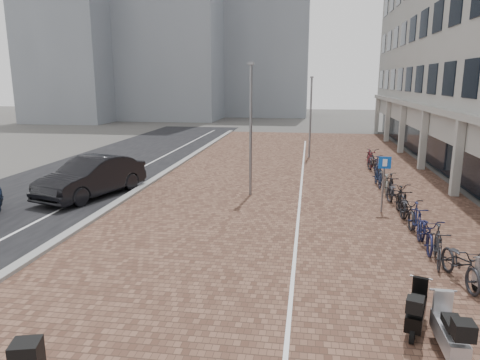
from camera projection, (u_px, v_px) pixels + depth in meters
name	position (u px, v px, depth m)	size (l,w,h in m)	color
ground	(203.00, 283.00, 11.05)	(140.00, 140.00, 0.00)	#474442
plaza_brick	(298.00, 181.00, 22.31)	(14.50, 42.00, 0.04)	brown
street_asphalt	(92.00, 174.00, 23.97)	(8.00, 50.00, 0.03)	black
curb	(162.00, 175.00, 23.37)	(0.35, 42.00, 0.14)	gray
lane_line	(128.00, 175.00, 23.66)	(0.12, 44.00, 0.00)	white
parking_line	(302.00, 180.00, 22.28)	(0.10, 30.00, 0.00)	white
bg_towers	(181.00, 9.00, 57.33)	(33.00, 23.00, 32.00)	gray
car_dark	(92.00, 177.00, 19.18)	(1.81, 5.19, 1.71)	black
scooter_mid	(416.00, 309.00, 8.84)	(0.44, 1.42, 0.97)	black
scooter_back	(450.00, 331.00, 7.96)	(0.49, 1.57, 1.08)	#B5B6BA
parking_sign	(384.00, 176.00, 16.66)	(0.45, 0.09, 2.16)	slate
lamp_near	(251.00, 132.00, 18.85)	(0.12, 0.12, 5.60)	slate
lamp_far	(310.00, 118.00, 28.44)	(0.12, 0.12, 5.12)	gray
bike_row	(392.00, 187.00, 18.75)	(1.30, 18.13, 1.05)	black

